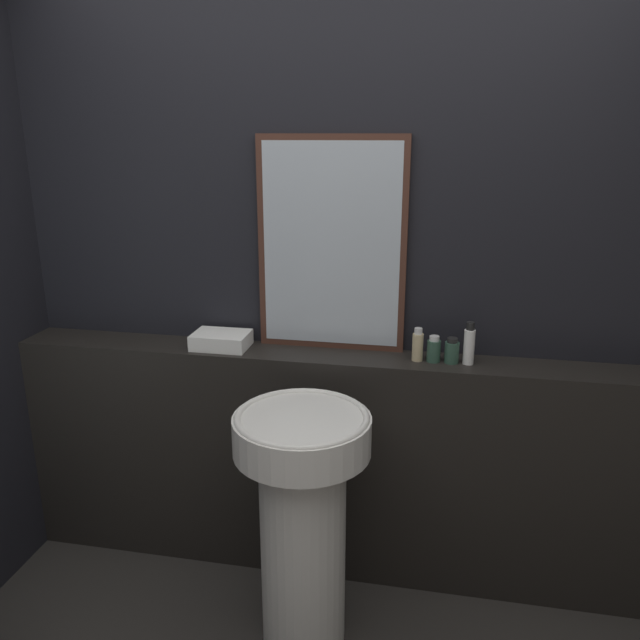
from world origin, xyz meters
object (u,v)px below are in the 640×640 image
(lotion_bottle, at_px, (452,351))
(pedestal_sink, at_px, (303,512))
(body_wash_bottle, at_px, (469,345))
(mirror, at_px, (331,245))
(conditioner_bottle, at_px, (434,350))
(towel_stack, at_px, (221,340))
(shampoo_bottle, at_px, (418,346))

(lotion_bottle, bearing_deg, pedestal_sink, -138.92)
(body_wash_bottle, bearing_deg, lotion_bottle, 180.00)
(body_wash_bottle, bearing_deg, mirror, 170.71)
(lotion_bottle, distance_m, body_wash_bottle, 0.07)
(mirror, distance_m, body_wash_bottle, 0.66)
(mirror, height_order, conditioner_bottle, mirror)
(towel_stack, height_order, conditioner_bottle, conditioner_bottle)
(lotion_bottle, bearing_deg, conditioner_bottle, 180.00)
(towel_stack, bearing_deg, body_wash_bottle, 0.00)
(shampoo_bottle, xyz_separation_m, conditioner_bottle, (0.06, 0.00, -0.01))
(pedestal_sink, distance_m, mirror, 1.02)
(lotion_bottle, bearing_deg, mirror, 169.54)
(towel_stack, relative_size, conditioner_bottle, 2.20)
(conditioner_bottle, bearing_deg, towel_stack, -180.00)
(lotion_bottle, height_order, body_wash_bottle, body_wash_bottle)
(towel_stack, distance_m, body_wash_bottle, 1.00)
(towel_stack, xyz_separation_m, lotion_bottle, (0.94, 0.00, 0.01))
(towel_stack, relative_size, shampoo_bottle, 1.73)
(pedestal_sink, distance_m, shampoo_bottle, 0.76)
(towel_stack, distance_m, conditioner_bottle, 0.87)
(pedestal_sink, xyz_separation_m, towel_stack, (-0.44, 0.44, 0.48))
(conditioner_bottle, distance_m, lotion_bottle, 0.07)
(pedestal_sink, xyz_separation_m, conditioner_bottle, (0.43, 0.44, 0.49))
(shampoo_bottle, relative_size, conditioner_bottle, 1.28)
(pedestal_sink, xyz_separation_m, mirror, (0.01, 0.53, 0.88))
(pedestal_sink, distance_m, lotion_bottle, 0.83)
(body_wash_bottle, bearing_deg, towel_stack, 180.00)
(lotion_bottle, xyz_separation_m, body_wash_bottle, (0.06, 0.00, 0.03))
(pedestal_sink, relative_size, lotion_bottle, 9.18)
(towel_stack, height_order, body_wash_bottle, body_wash_bottle)
(towel_stack, height_order, shampoo_bottle, shampoo_bottle)
(mirror, relative_size, body_wash_bottle, 5.10)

